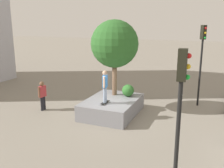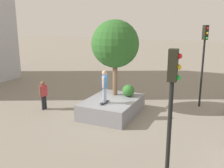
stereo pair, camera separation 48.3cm
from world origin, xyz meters
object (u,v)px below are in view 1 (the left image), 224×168
Objects in this scene: plaza_tree at (115,44)px; skateboarder at (105,84)px; traffic_light_corner at (180,102)px; planter_ledge at (112,107)px; passerby_with_bag at (42,94)px; skateboard at (105,102)px; traffic_light_median at (202,52)px.

plaza_tree is 2.55× the size of skateboarder.
traffic_light_corner is at bearing 33.94° from plaza_tree.
planter_ledge is 4.25m from passerby_with_bag.
planter_ledge is 2.11× the size of passerby_with_bag.
traffic_light_corner is at bearing 36.45° from planter_ledge.
passerby_with_bag is at bearing -88.37° from skateboard.
passerby_with_bag is (4.48, -8.55, -2.36)m from traffic_light_median.
plaza_tree is 3.47m from skateboard.
passerby_with_bag is at bearing -120.94° from traffic_light_corner.
skateboard is 4.04m from passerby_with_bag.
traffic_light_median is at bearing 117.64° from passerby_with_bag.
passerby_with_bag is (0.95, -4.10, 0.58)m from planter_ledge.
traffic_light_median is (-9.64, -0.06, 0.28)m from traffic_light_corner.
plaza_tree reaches higher than traffic_light_corner.
passerby_with_bag is (0.12, -4.04, -0.95)m from skateboarder.
plaza_tree is 0.89× the size of traffic_light_median.
traffic_light_median reaches higher than traffic_light_corner.
skateboarder is at bearing -4.30° from planter_ledge.
plaza_tree is at bearing -166.86° from planter_ledge.
traffic_light_median is (-4.36, 4.51, 1.41)m from skateboarder.
traffic_light_corner is (5.28, 4.58, 2.16)m from skateboard.
traffic_light_corner reaches higher than skateboarder.
traffic_light_corner is at bearing 40.93° from skateboard.
plaza_tree is 5.51× the size of skateboard.
passerby_with_bag is (0.12, -4.04, 0.08)m from skateboard.
traffic_light_median is at bearing 134.03° from skateboard.
skateboard is at bearing -139.07° from traffic_light_corner.
skateboard is (0.83, -0.06, 0.50)m from planter_ledge.
skateboard is at bearing -45.00° from skateboarder.
skateboard is 0.46× the size of passerby_with_bag.
skateboarder is (0.83, -0.06, 1.53)m from planter_ledge.
traffic_light_median is (-2.62, 4.66, -0.56)m from plaza_tree.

